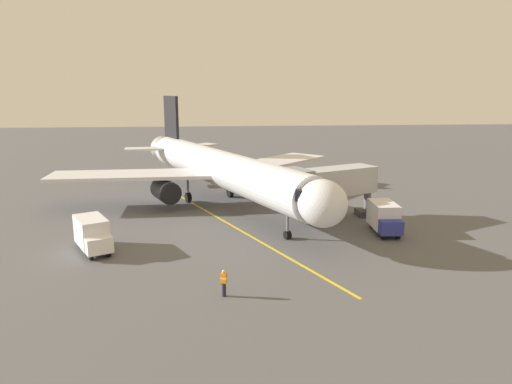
{
  "coord_description": "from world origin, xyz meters",
  "views": [
    {
      "loc": [
        1.12,
        50.8,
        12.4
      ],
      "look_at": [
        -2.88,
        8.29,
        3.0
      ],
      "focal_mm": 32.94,
      "sensor_mm": 36.0,
      "label": 1
    }
  ],
  "objects_px": {
    "box_truck_starboard_side": "(93,234)",
    "airplane": "(219,169)",
    "ground_crew_marshaller": "(224,283)",
    "jet_bridge": "(322,184)",
    "box_truck_near_nose": "(384,217)"
  },
  "relations": [
    {
      "from": "box_truck_near_nose",
      "to": "box_truck_starboard_side",
      "type": "xyz_separation_m",
      "value": [
        24.28,
        2.61,
        0.0
      ]
    },
    {
      "from": "jet_bridge",
      "to": "box_truck_starboard_side",
      "type": "distance_m",
      "value": 20.53
    },
    {
      "from": "airplane",
      "to": "box_truck_starboard_side",
      "type": "relative_size",
      "value": 7.68
    },
    {
      "from": "jet_bridge",
      "to": "ground_crew_marshaller",
      "type": "bearing_deg",
      "value": 57.79
    },
    {
      "from": "ground_crew_marshaller",
      "to": "box_truck_starboard_side",
      "type": "relative_size",
      "value": 0.34
    },
    {
      "from": "jet_bridge",
      "to": "ground_crew_marshaller",
      "type": "xyz_separation_m",
      "value": [
        9.57,
        15.19,
        -2.88
      ]
    },
    {
      "from": "airplane",
      "to": "ground_crew_marshaller",
      "type": "xyz_separation_m",
      "value": [
        0.15,
        23.39,
        -3.12
      ]
    },
    {
      "from": "jet_bridge",
      "to": "ground_crew_marshaller",
      "type": "height_order",
      "value": "jet_bridge"
    },
    {
      "from": "airplane",
      "to": "ground_crew_marshaller",
      "type": "relative_size",
      "value": 22.38
    },
    {
      "from": "ground_crew_marshaller",
      "to": "box_truck_near_nose",
      "type": "relative_size",
      "value": 0.36
    },
    {
      "from": "jet_bridge",
      "to": "ground_crew_marshaller",
      "type": "relative_size",
      "value": 6.54
    },
    {
      "from": "box_truck_starboard_side",
      "to": "airplane",
      "type": "bearing_deg",
      "value": -125.1
    },
    {
      "from": "box_truck_starboard_side",
      "to": "jet_bridge",
      "type": "bearing_deg",
      "value": -162.64
    },
    {
      "from": "airplane",
      "to": "box_truck_starboard_side",
      "type": "distance_m",
      "value": 17.66
    },
    {
      "from": "jet_bridge",
      "to": "box_truck_starboard_side",
      "type": "xyz_separation_m",
      "value": [
        19.46,
        6.08,
        -2.38
      ]
    }
  ]
}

